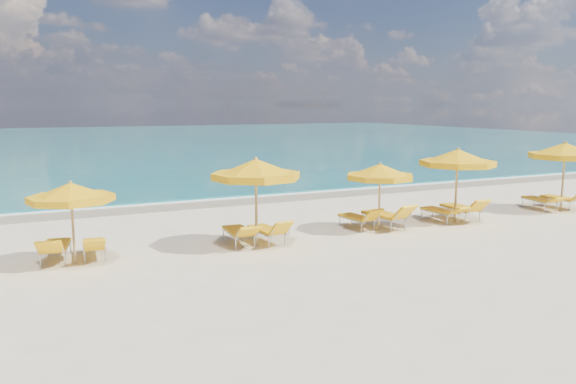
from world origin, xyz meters
name	(u,v)px	position (x,y,z in m)	size (l,w,h in m)	color
ground_plane	(310,239)	(0.00, 0.00, 0.00)	(120.00, 120.00, 0.00)	beige
ocean	(102,142)	(0.00, 48.00, 0.00)	(120.00, 80.00, 0.30)	#126968
wet_sand_band	(227,201)	(0.00, 7.40, 0.00)	(120.00, 2.60, 0.01)	tan
foam_line	(221,198)	(0.00, 8.20, 0.00)	(120.00, 1.20, 0.03)	white
whitecap_near	(58,181)	(-6.00, 17.00, 0.00)	(14.00, 0.36, 0.05)	white
whitecap_far	(257,158)	(8.00, 24.00, 0.00)	(18.00, 0.30, 0.05)	white
umbrella_2	(71,193)	(-6.48, 0.13, 1.80)	(2.32, 2.32, 2.11)	tan
umbrella_3	(256,170)	(-1.71, -0.07, 2.15)	(2.94, 2.94, 2.52)	tan
umbrella_4	(380,172)	(2.53, 0.15, 1.84)	(2.55, 2.55, 2.16)	tan
umbrella_5	(458,158)	(5.58, 0.12, 2.15)	(2.69, 2.69, 2.53)	tan
umbrella_6	(565,151)	(10.62, 0.06, 2.22)	(3.13, 3.13, 2.61)	tan
lounger_2_left	(56,252)	(-6.89, 0.67, 0.23)	(0.95, 1.94, 0.80)	#A5A8AD
lounger_2_right	(94,250)	(-5.97, 0.59, 0.20)	(0.66, 1.67, 0.72)	#A5A8AD
lounger_3_left	(239,237)	(-2.08, 0.33, 0.22)	(0.68, 1.87, 0.75)	#A5A8AD
lounger_3_right	(268,235)	(-1.27, 0.18, 0.22)	(0.77, 1.79, 0.82)	#A5A8AD
lounger_4_left	(357,222)	(2.07, 0.67, 0.21)	(0.76, 1.72, 0.80)	#A5A8AD
lounger_4_right	(385,220)	(2.95, 0.41, 0.25)	(0.91, 2.02, 0.92)	#A5A8AD
lounger_5_left	(441,215)	(5.23, 0.42, 0.21)	(0.77, 1.86, 0.69)	#A5A8AD
lounger_5_right	(461,213)	(6.06, 0.36, 0.24)	(0.76, 1.96, 0.89)	#A5A8AD
lounger_6_left	(540,204)	(10.14, 0.59, 0.22)	(0.84, 1.91, 0.66)	#A5A8AD
lounger_6_right	(561,202)	(11.13, 0.48, 0.22)	(0.73, 1.80, 0.83)	#A5A8AD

